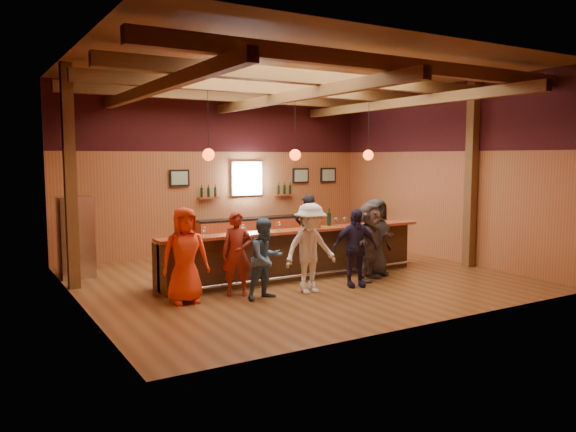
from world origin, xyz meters
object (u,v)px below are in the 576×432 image
Objects in this scene: bar_counter at (292,254)px; back_bar_cabinet at (263,233)px; customer_brown at (370,242)px; bottle_a at (316,222)px; customer_denim at (266,259)px; customer_orange at (185,255)px; customer_redvest at (237,254)px; customer_navy at (355,248)px; bartender at (307,230)px; ice_bucket at (316,222)px; stainless_fridge at (76,237)px; customer_dark at (376,237)px; customer_white at (310,248)px.

bar_counter is 1.57× the size of back_bar_cabinet.
customer_brown is at bearing -89.17° from back_bar_cabinet.
customer_brown is 1.26m from bottle_a.
back_bar_cabinet is 4.74m from customer_brown.
back_bar_cabinet is (1.18, 3.57, -0.05)m from bar_counter.
customer_brown reaches higher than customer_denim.
back_bar_cabinet is at bearing 54.88° from customer_orange.
customer_redvest is at bearing -123.49° from back_bar_cabinet.
bartender reaches higher than customer_navy.
ice_bucket is 0.82× the size of bottle_a.
stainless_fridge is 1.11× the size of customer_redvest.
bottle_a is at bearing 55.33° from ice_bucket.
customer_dark is 1.93m from bartender.
back_bar_cabinet is 4.05m from ice_bucket.
customer_denim is 2.68m from customer_brown.
customer_redvest is (-2.95, -4.46, 0.34)m from back_bar_cabinet.
bartender is (-0.17, -2.60, 0.40)m from back_bar_cabinet.
customer_dark is 5.47× the size of bottle_a.
bar_counter is 2.98m from customer_orange.
customer_brown is at bearing -158.35° from customer_dark.
customer_navy is at bearing -78.55° from ice_bucket.
customer_white reaches higher than back_bar_cabinet.
bar_counter is 4.14× the size of customer_denim.
bar_counter is 3.58× the size of bartender.
customer_orange reaches higher than bottle_a.
stainless_fridge is at bearing 157.99° from customer_navy.
bar_counter is 3.57× the size of customer_white.
customer_navy is (2.40, -0.56, -0.01)m from customer_redvest.
bartender is (3.83, 1.87, 0.00)m from customer_orange.
back_bar_cabinet is at bearing 85.98° from customer_redvest.
customer_denim is at bearing -149.70° from ice_bucket.
customer_navy reaches higher than customer_denim.
customer_navy is (1.08, -0.01, -0.08)m from customer_white.
bartender is at bearing 34.40° from customer_denim.
bartender is at bearing 43.70° from bar_counter.
customer_denim is (2.70, -3.85, -0.14)m from stainless_fridge.
customer_redvest is at bearing -175.75° from customer_navy.
bottle_a is at bearing 50.99° from customer_white.
customer_denim is at bearing -117.63° from back_bar_cabinet.
customer_denim is 2.25m from bottle_a.
bottle_a is (0.06, 0.08, -0.01)m from ice_bucket.
back_bar_cabinet is at bearing 71.66° from bar_counter.
customer_white is (3.66, -3.89, -0.02)m from stainless_fridge.
bottle_a is (-0.17, 1.20, 0.43)m from customer_navy.
customer_denim reaches higher than back_bar_cabinet.
ice_bucket is at bearing 118.87° from customer_navy.
back_bar_cabinet is 2.63× the size of customer_denim.
customer_orange is 1.04× the size of customer_brown.
customer_dark is (3.44, 0.04, 0.05)m from customer_redvest.
customer_denim is at bearing -12.67° from customer_orange.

